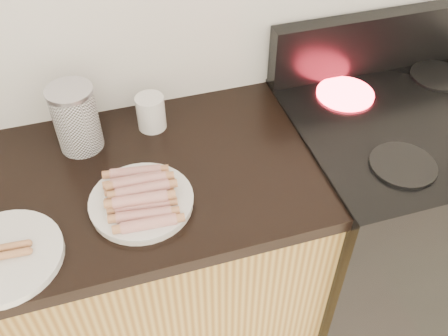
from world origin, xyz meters
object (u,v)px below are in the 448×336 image
object	(u,v)px
main_plate	(142,203)
mug	(151,112)
side_plate	(4,257)
stove	(387,215)
canister	(76,118)

from	to	relation	value
main_plate	mug	xyz separation A→B (m)	(0.09, 0.30, 0.04)
side_plate	mug	bearing A→B (deg)	41.80
main_plate	stove	bearing A→B (deg)	6.06
side_plate	canister	world-z (taller)	canister
main_plate	canister	bearing A→B (deg)	113.75
main_plate	mug	size ratio (longest dim) A/B	2.48
canister	mug	xyz separation A→B (m)	(0.21, 0.02, -0.05)
stove	side_plate	distance (m)	1.29
stove	side_plate	world-z (taller)	side_plate
canister	mug	bearing A→B (deg)	6.83
stove	main_plate	size ratio (longest dim) A/B	3.52
side_plate	canister	size ratio (longest dim) A/B	1.39
main_plate	side_plate	world-z (taller)	side_plate
side_plate	main_plate	bearing A→B (deg)	12.41
stove	mug	size ratio (longest dim) A/B	8.73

